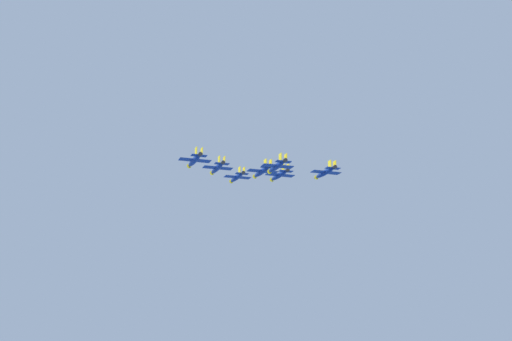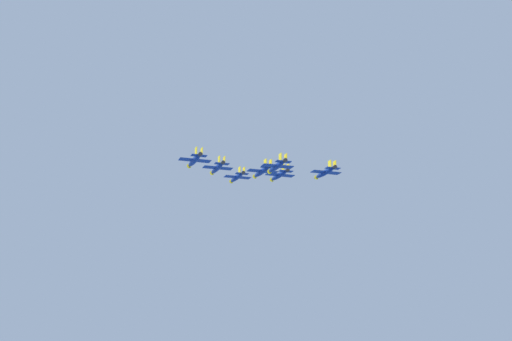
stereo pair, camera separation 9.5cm
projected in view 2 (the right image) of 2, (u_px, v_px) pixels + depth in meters
jet_lead at (237, 177)px, 257.57m from camera, size 10.93×16.92×3.64m
jet_left_wingman at (217, 168)px, 240.23m from camera, size 11.33×17.67×3.78m
jet_right_wingman at (279, 175)px, 247.97m from camera, size 11.43×17.69×3.81m
jet_left_outer at (194, 160)px, 222.60m from camera, size 11.37×17.67×3.79m
jet_right_outer at (325, 172)px, 238.42m from camera, size 11.47×17.83×3.83m
jet_slot_rear at (262, 171)px, 230.06m from camera, size 11.28×17.51×3.76m
jet_trailing at (277, 166)px, 216.45m from camera, size 11.00×17.17×3.67m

